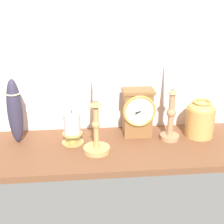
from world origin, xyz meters
TOP-DOWN VIEW (x-y plane):
  - ground_plane at (0.00, 0.00)cm, footprint 100.00×36.00cm
  - back_wall at (0.00, 18.50)cm, footprint 120.00×2.00cm
  - mantel_clock at (10.68, 8.63)cm, footprint 12.85×10.03cm
  - candlestick_tall_left at (-6.40, -3.48)cm, footprint 9.83×9.83cm
  - candlestick_tall_center at (22.92, 4.14)cm, footprint 7.57×7.57cm
  - brass_vase_jar at (35.54, 6.20)cm, footprint 11.37×11.37cm
  - pillar_candle_front at (-15.21, 4.50)cm, footprint 8.53×8.53cm
  - tall_ceramic_vase at (-36.33, 7.24)cm, footprint 5.68×5.68cm

SIDE VIEW (x-z plane):
  - ground_plane at x=0.00cm, z-range -2.40..0.00cm
  - pillar_candle_front at x=-15.21cm, z-range -0.39..13.19cm
  - brass_vase_jar at x=35.54cm, z-range 0.28..15.27cm
  - mantel_clock at x=10.68cm, z-range 0.41..19.70cm
  - candlestick_tall_center at x=22.92cm, z-range -8.07..32.81cm
  - candlestick_tall_left at x=-6.40cm, z-range -7.43..32.86cm
  - tall_ceramic_vase at x=-36.33cm, z-range 0.15..25.54cm
  - back_wall at x=0.00cm, z-range 0.00..65.00cm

